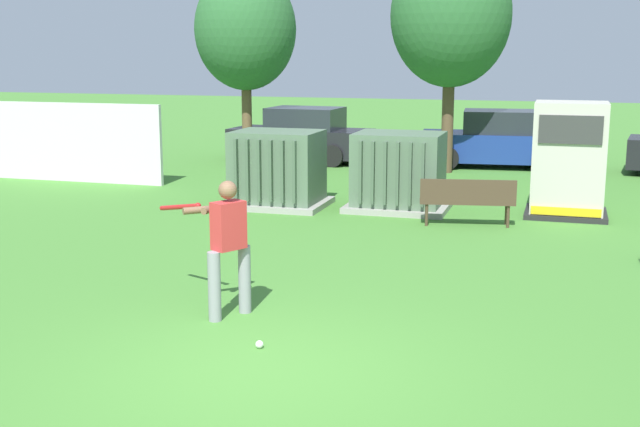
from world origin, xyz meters
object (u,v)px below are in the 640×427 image
generator_enclosure (569,160)px  parked_car_leftmost (302,136)px  transformer_west (277,170)px  park_bench (467,198)px  batter (226,241)px  sports_ball (259,344)px  transformer_mid_west (399,172)px  parked_car_left_of_center (497,141)px

generator_enclosure → parked_car_leftmost: generator_enclosure is taller
transformer_west → park_bench: (4.15, -0.89, -0.25)m
park_bench → parked_car_leftmost: parked_car_leftmost is taller
park_bench → batter: 6.71m
generator_enclosure → sports_ball: bearing=-110.2°
batter → transformer_mid_west: bearing=84.9°
transformer_mid_west → parked_car_left_of_center: 7.27m
transformer_mid_west → batter: (-0.67, -7.55, 0.19)m
transformer_mid_west → sports_ball: size_ratio=23.33×
generator_enclosure → parked_car_left_of_center: (-1.98, 6.81, -0.38)m
transformer_mid_west → parked_car_leftmost: same height
parked_car_left_of_center → generator_enclosure: bearing=-73.8°
generator_enclosure → batter: generator_enclosure is taller
transformer_mid_west → parked_car_leftmost: bearing=122.9°
transformer_west → generator_enclosure: (5.96, 0.68, 0.35)m
parked_car_leftmost → parked_car_left_of_center: size_ratio=0.99×
parked_car_left_of_center → batter: bearing=-98.1°
transformer_west → parked_car_leftmost: 7.23m
park_bench → parked_car_left_of_center: 8.39m
park_bench → batter: batter is taller
generator_enclosure → parked_car_leftmost: 9.97m
generator_enclosure → parked_car_leftmost: (-7.69, 6.33, -0.38)m
transformer_west → sports_ball: 8.63m
generator_enclosure → transformer_west: bearing=-173.4°
batter → sports_ball: bearing=-50.5°
generator_enclosure → sports_ball: 9.49m
parked_car_leftmost → transformer_mid_west: bearing=-57.1°
parked_car_leftmost → parked_car_left_of_center: same height
sports_ball → parked_car_leftmost: bearing=106.3°
transformer_west → parked_car_leftmost: same height
generator_enclosure → batter: (-4.07, -7.87, -0.16)m
transformer_mid_west → parked_car_left_of_center: size_ratio=0.48×
parked_car_leftmost → sports_ball: bearing=-73.7°
park_bench → parked_car_leftmost: 9.85m
batter → sports_ball: batter is taller
transformer_mid_west → generator_enclosure: generator_enclosure is taller
transformer_west → sports_ball: (2.70, -8.16, -0.74)m
parked_car_leftmost → park_bench: bearing=-53.3°
transformer_mid_west → parked_car_left_of_center: (1.41, 7.13, -0.04)m
batter → parked_car_left_of_center: bearing=81.9°
batter → parked_car_leftmost: size_ratio=0.41×
park_bench → parked_car_leftmost: (-5.88, 7.90, 0.22)m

